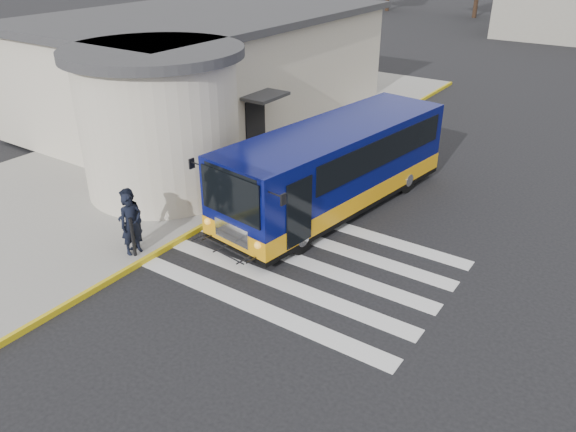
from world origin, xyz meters
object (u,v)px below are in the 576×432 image
Objects in this scene: pedestrian_a at (131,224)px; pedestrian_b at (129,219)px; transit_bus at (334,170)px; bollard at (133,237)px.

pedestrian_b reaches higher than pedestrian_a.
transit_bus is at bearing -13.21° from pedestrian_a.
transit_bus is at bearing 64.62° from bollard.
transit_bus is 5.64× the size of pedestrian_a.
pedestrian_b is 1.53× the size of bollard.
bollard is at bearing 16.08° from pedestrian_b.
pedestrian_b is at bearing 145.13° from bollard.
pedestrian_b is 0.62m from bollard.
bollard is (0.14, -0.12, -0.31)m from pedestrian_a.
transit_bus is 6.61m from pedestrian_a.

